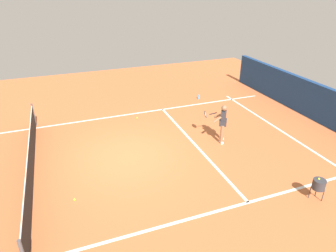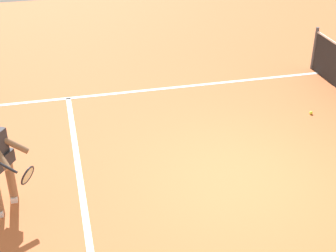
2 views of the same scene
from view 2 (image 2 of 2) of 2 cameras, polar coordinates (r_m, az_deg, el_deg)
ground_plane at (r=8.22m, az=9.25°, el=-6.03°), size 23.78×23.78×0.00m
service_line_marking at (r=7.72m, az=-9.71°, el=-8.69°), size 7.39×0.10×0.01m
sideline_left_marking at (r=11.24m, az=2.33°, el=4.62°), size 0.10×16.29×0.01m
tennis_player at (r=7.43m, az=-18.80°, el=-3.72°), size 1.08×0.78×1.55m
tennis_ball_mid at (r=10.42m, az=16.13°, el=1.47°), size 0.07×0.07×0.07m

